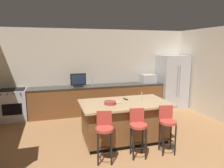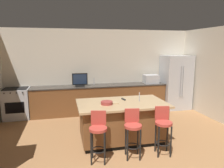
# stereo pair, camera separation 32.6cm
# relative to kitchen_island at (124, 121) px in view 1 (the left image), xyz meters

# --- Properties ---
(wall_back) EXTENTS (6.71, 0.12, 2.73)m
(wall_back) POSITION_rel_kitchen_island_xyz_m (-0.02, 2.58, 0.90)
(wall_back) COLOR beige
(wall_back) RESTS_ON ground_plane
(counter_back) EXTENTS (4.39, 0.62, 0.92)m
(counter_back) POSITION_rel_kitchen_island_xyz_m (-0.11, 2.20, -0.01)
(counter_back) COLOR brown
(counter_back) RESTS_ON ground_plane
(kitchen_island) EXTENTS (2.01, 1.17, 0.91)m
(kitchen_island) POSITION_rel_kitchen_island_xyz_m (0.00, 0.00, 0.00)
(kitchen_island) COLOR black
(kitchen_island) RESTS_ON ground_plane
(refrigerator) EXTENTS (0.94, 0.79, 1.86)m
(refrigerator) POSITION_rel_kitchen_island_xyz_m (2.56, 2.12, 0.47)
(refrigerator) COLOR #B7BABF
(refrigerator) RESTS_ON ground_plane
(range_oven) EXTENTS (0.75, 0.63, 0.94)m
(range_oven) POSITION_rel_kitchen_island_xyz_m (-2.69, 2.19, 0.00)
(range_oven) COLOR #B7BABF
(range_oven) RESTS_ON ground_plane
(microwave) EXTENTS (0.48, 0.36, 0.29)m
(microwave) POSITION_rel_kitchen_island_xyz_m (1.65, 2.20, 0.60)
(microwave) COLOR #B7BABF
(microwave) RESTS_ON counter_back
(tv_monitor) EXTENTS (0.48, 0.16, 0.42)m
(tv_monitor) POSITION_rel_kitchen_island_xyz_m (-0.78, 2.14, 0.65)
(tv_monitor) COLOR black
(tv_monitor) RESTS_ON counter_back
(sink_faucet_back) EXTENTS (0.02, 0.02, 0.24)m
(sink_faucet_back) POSITION_rel_kitchen_island_xyz_m (-0.30, 2.30, 0.57)
(sink_faucet_back) COLOR #B2B2B7
(sink_faucet_back) RESTS_ON counter_back
(sink_faucet_island) EXTENTS (0.02, 0.02, 0.22)m
(sink_faucet_island) POSITION_rel_kitchen_island_xyz_m (0.42, 0.00, 0.55)
(sink_faucet_island) COLOR #B2B2B7
(sink_faucet_island) RESTS_ON kitchen_island
(bar_stool_left) EXTENTS (0.35, 0.37, 0.96)m
(bar_stool_left) POSITION_rel_kitchen_island_xyz_m (-0.67, -0.77, 0.11)
(bar_stool_left) COLOR #B23D33
(bar_stool_left) RESTS_ON ground_plane
(bar_stool_center) EXTENTS (0.34, 0.36, 0.96)m
(bar_stool_center) POSITION_rel_kitchen_island_xyz_m (0.01, -0.77, 0.11)
(bar_stool_center) COLOR #B23D33
(bar_stool_center) RESTS_ON ground_plane
(bar_stool_right) EXTENTS (0.34, 0.36, 0.97)m
(bar_stool_right) POSITION_rel_kitchen_island_xyz_m (0.64, -0.79, 0.12)
(bar_stool_right) COLOR #B23D33
(bar_stool_right) RESTS_ON ground_plane
(fruit_bowl) EXTENTS (0.26, 0.26, 0.07)m
(fruit_bowl) POSITION_rel_kitchen_island_xyz_m (-0.37, -0.08, 0.48)
(fruit_bowl) COLOR #993833
(fruit_bowl) RESTS_ON kitchen_island
(tv_remote) EXTENTS (0.07, 0.18, 0.02)m
(tv_remote) POSITION_rel_kitchen_island_xyz_m (0.11, 0.24, 0.45)
(tv_remote) COLOR black
(tv_remote) RESTS_ON kitchen_island
(cutting_board) EXTENTS (0.33, 0.26, 0.02)m
(cutting_board) POSITION_rel_kitchen_island_xyz_m (-0.25, 0.03, 0.45)
(cutting_board) COLOR tan
(cutting_board) RESTS_ON kitchen_island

